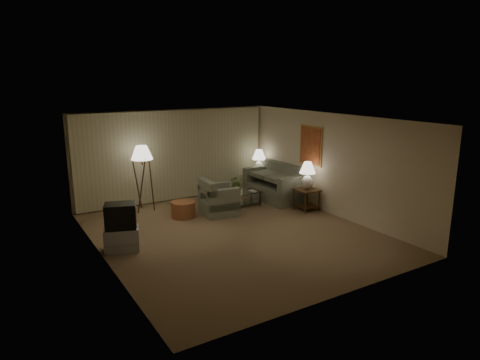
% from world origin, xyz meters
% --- Properties ---
extents(ground, '(7.00, 7.00, 0.00)m').
position_xyz_m(ground, '(0.00, 0.00, 0.00)').
color(ground, '#8D6C4E').
rests_on(ground, ground).
extents(room_shell, '(6.04, 7.02, 2.72)m').
position_xyz_m(room_shell, '(0.02, 1.51, 1.75)').
color(room_shell, beige).
rests_on(room_shell, ground).
extents(sofa, '(2.00, 1.13, 0.85)m').
position_xyz_m(sofa, '(2.50, 1.87, 0.43)').
color(sofa, gray).
rests_on(sofa, ground).
extents(armchair, '(1.08, 1.04, 0.77)m').
position_xyz_m(armchair, '(0.41, 1.47, 0.38)').
color(armchair, gray).
rests_on(armchair, ground).
extents(side_table_near, '(0.59, 0.59, 0.60)m').
position_xyz_m(side_table_near, '(2.65, 0.52, 0.42)').
color(side_table_near, '#37200F').
rests_on(side_table_near, ground).
extents(side_table_far, '(0.49, 0.41, 0.60)m').
position_xyz_m(side_table_far, '(2.65, 2.90, 0.40)').
color(side_table_far, '#37200F').
rests_on(side_table_far, ground).
extents(table_lamp_near, '(0.44, 0.44, 0.76)m').
position_xyz_m(table_lamp_near, '(2.65, 0.52, 1.05)').
color(table_lamp_near, white).
rests_on(table_lamp_near, side_table_near).
extents(table_lamp_far, '(0.44, 0.44, 0.76)m').
position_xyz_m(table_lamp_far, '(2.65, 2.90, 1.05)').
color(table_lamp_far, white).
rests_on(table_lamp_far, side_table_far).
extents(coffee_table, '(1.11, 0.61, 0.41)m').
position_xyz_m(coffee_table, '(1.30, 1.77, 0.28)').
color(coffee_table, silver).
rests_on(coffee_table, ground).
extents(tv_cabinet, '(0.99, 0.89, 0.50)m').
position_xyz_m(tv_cabinet, '(-2.55, 0.36, 0.25)').
color(tv_cabinet, '#A5A5A8').
rests_on(tv_cabinet, ground).
extents(crt_tv, '(0.90, 0.83, 0.54)m').
position_xyz_m(crt_tv, '(-2.55, 0.36, 0.77)').
color(crt_tv, black).
rests_on(crt_tv, tv_cabinet).
extents(floor_lamp, '(0.59, 0.59, 1.81)m').
position_xyz_m(floor_lamp, '(-1.21, 2.81, 0.95)').
color(floor_lamp, '#37200F').
rests_on(floor_lamp, ground).
extents(ottoman, '(0.81, 0.81, 0.42)m').
position_xyz_m(ottoman, '(-0.53, 1.73, 0.21)').
color(ottoman, '#9A5834').
rests_on(ottoman, ground).
extents(vase, '(0.17, 0.17, 0.16)m').
position_xyz_m(vase, '(1.15, 1.77, 0.49)').
color(vase, white).
rests_on(vase, coffee_table).
extents(flowers, '(0.49, 0.46, 0.44)m').
position_xyz_m(flowers, '(1.15, 1.77, 0.79)').
color(flowers, '#4F7735').
rests_on(flowers, vase).
extents(book, '(0.20, 0.25, 0.02)m').
position_xyz_m(book, '(1.55, 1.67, 0.42)').
color(book, olive).
rests_on(book, coffee_table).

